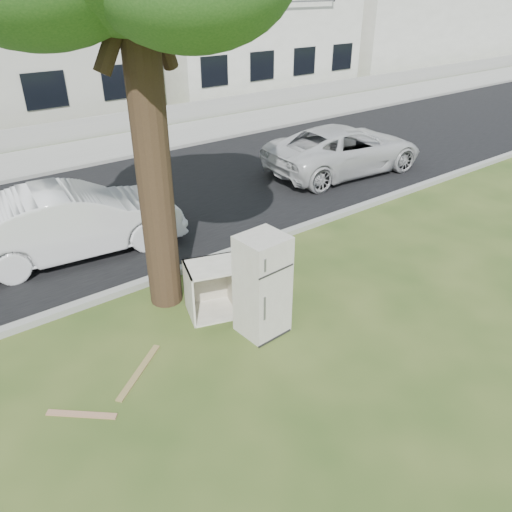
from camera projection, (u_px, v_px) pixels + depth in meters
ground at (247, 343)px, 7.62m from camera, size 120.00×120.00×0.00m
road at (97, 215)px, 11.80m from camera, size 120.00×7.00×0.01m
kerb_near at (169, 277)px, 9.33m from camera, size 120.00×0.18×0.12m
kerb_far at (50, 174)px, 14.28m from camera, size 120.00×0.18×0.12m
sidewalk at (35, 162)px, 15.29m from camera, size 120.00×2.80×0.01m
low_wall at (18, 139)px, 16.24m from camera, size 120.00×0.15×0.70m
townhouse_right at (232, 15)px, 24.54m from camera, size 10.20×8.16×6.84m
filler_right at (405, 11)px, 32.41m from camera, size 16.00×9.00×6.40m
fridge at (262, 285)px, 7.52m from camera, size 0.71×0.67×1.64m
cabinet at (222, 287)px, 8.17m from camera, size 1.30×1.02×0.89m
plank_a at (139, 372)px, 7.04m from camera, size 0.99×0.80×0.02m
plank_b at (82, 414)px, 6.34m from camera, size 0.74×0.67×0.02m
car_center at (73, 221)px, 9.84m from camera, size 4.38×1.95×1.40m
car_right at (345, 149)px, 14.20m from camera, size 4.92×2.61×1.32m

